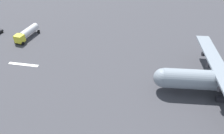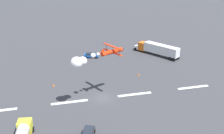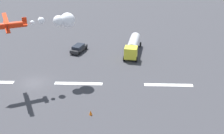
# 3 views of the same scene
# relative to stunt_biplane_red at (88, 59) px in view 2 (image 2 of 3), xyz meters

# --- Properties ---
(ground_plane) EXTENTS (440.00, 440.00, 0.00)m
(ground_plane) POSITION_rel_stunt_biplane_red_xyz_m (-3.32, -1.49, -10.19)
(ground_plane) COLOR #38383D
(ground_plane) RESTS_ON ground
(runway_stripe_1) EXTENTS (8.00, 0.90, 0.01)m
(runway_stripe_1) POSITION_rel_stunt_biplane_red_xyz_m (-25.71, -1.49, -10.18)
(runway_stripe_1) COLOR white
(runway_stripe_1) RESTS_ON ground
(runway_stripe_2) EXTENTS (8.00, 0.90, 0.01)m
(runway_stripe_2) POSITION_rel_stunt_biplane_red_xyz_m (-10.78, -1.49, -10.18)
(runway_stripe_2) COLOR white
(runway_stripe_2) RESTS_ON ground
(runway_stripe_3) EXTENTS (8.00, 0.90, 0.01)m
(runway_stripe_3) POSITION_rel_stunt_biplane_red_xyz_m (4.14, -1.49, -10.18)
(runway_stripe_3) COLOR white
(runway_stripe_3) RESTS_ON ground
(stunt_biplane_red) EXTENTS (12.71, 8.17, 2.67)m
(stunt_biplane_red) POSITION_rel_stunt_biplane_red_xyz_m (0.00, 0.00, 0.00)
(stunt_biplane_red) COLOR red
(semi_truck_orange) EXTENTS (10.89, 14.76, 3.70)m
(semi_truck_orange) POSITION_rel_stunt_biplane_red_xyz_m (-26.31, -25.31, -8.05)
(semi_truck_orange) COLOR silver
(semi_truck_orange) RESTS_ON ground
(followme_car_yellow) EXTENTS (4.88, 3.07, 1.52)m
(followme_car_yellow) POSITION_rel_stunt_biplane_red_xyz_m (-5.52, -28.46, -9.38)
(followme_car_yellow) COLOR #194CA5
(followme_car_yellow) RESTS_ON ground
(airport_staff_sedan) EXTENTS (3.25, 4.88, 1.52)m
(airport_staff_sedan) POSITION_rel_stunt_biplane_red_xyz_m (2.36, 12.04, -9.38)
(airport_staff_sedan) COLOR #262628
(airport_staff_sedan) RESTS_ON ground
(traffic_cone_near) EXTENTS (0.44, 0.44, 0.75)m
(traffic_cone_near) POSITION_rel_stunt_biplane_red_xyz_m (-15.13, -11.32, -9.81)
(traffic_cone_near) COLOR orange
(traffic_cone_near) RESTS_ON ground
(traffic_cone_far) EXTENTS (0.44, 0.44, 0.75)m
(traffic_cone_far) POSITION_rel_stunt_biplane_red_xyz_m (7.07, -10.39, -9.81)
(traffic_cone_far) COLOR orange
(traffic_cone_far) RESTS_ON ground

